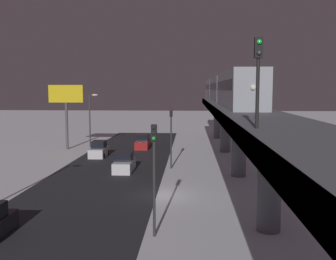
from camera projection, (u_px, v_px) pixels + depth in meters
name	position (u px, v px, depth m)	size (l,w,h in m)	color
ground_plane	(160.00, 195.00, 30.72)	(240.00, 240.00, 0.00)	white
avenue_asphalt	(88.00, 194.00, 31.05)	(11.00, 87.15, 0.01)	#28282D
elevated_railway	(250.00, 124.00, 29.73)	(5.00, 87.15, 6.60)	slate
subway_train	(223.00, 89.00, 56.47)	(2.94, 55.47, 3.40)	#999EA8
rail_signal	(258.00, 67.00, 17.07)	(0.36, 0.41, 4.00)	black
sedan_white	(99.00, 150.00, 48.37)	(1.91, 4.10, 1.97)	silver
sedan_white_2	(124.00, 163.00, 39.80)	(1.80, 4.29, 1.97)	silver
sedan_red	(143.00, 143.00, 55.17)	(1.80, 4.57, 1.97)	#A51E1E
traffic_light_near	(154.00, 164.00, 21.76)	(0.32, 0.44, 6.40)	#2D2D2D
traffic_light_mid	(171.00, 129.00, 40.71)	(0.32, 0.44, 6.40)	#2D2D2D
commercial_billboard	(66.00, 100.00, 53.60)	(4.80, 0.36, 8.90)	#4C4C51
street_lamp_far	(91.00, 114.00, 55.71)	(1.35, 0.44, 7.65)	#38383D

